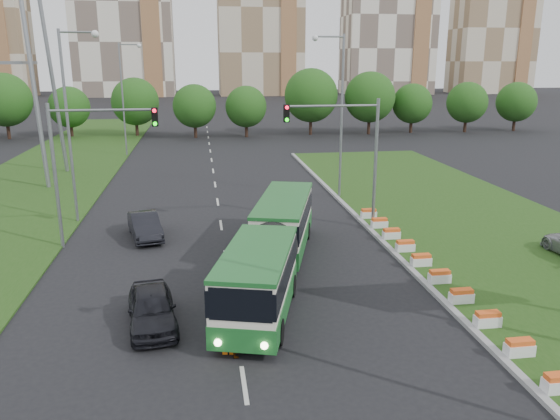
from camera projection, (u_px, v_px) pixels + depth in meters
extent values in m
plane|color=black|center=(301.00, 301.00, 23.82)|extent=(360.00, 360.00, 0.00)
cube|color=#214614|center=(487.00, 232.00, 33.26)|extent=(14.00, 60.00, 0.15)
cube|color=gray|center=(377.00, 237.00, 32.28)|extent=(0.30, 60.00, 0.18)
cube|color=#214614|center=(33.00, 187.00, 45.15)|extent=(12.00, 110.00, 0.10)
cylinder|color=gray|center=(375.00, 165.00, 33.20)|extent=(0.20, 0.20, 8.00)
cylinder|color=gray|center=(333.00, 106.00, 31.87)|extent=(5.50, 0.14, 0.14)
cube|color=black|center=(286.00, 113.00, 31.59)|extent=(0.32, 0.32, 1.00)
cylinder|color=gray|center=(55.00, 178.00, 29.67)|extent=(0.20, 0.20, 8.00)
cylinder|color=gray|center=(102.00, 110.00, 29.11)|extent=(5.50, 0.14, 0.14)
cube|color=black|center=(155.00, 117.00, 29.60)|extent=(0.32, 0.32, 1.00)
cube|color=white|center=(122.00, 4.00, 156.59)|extent=(28.00, 15.00, 52.00)
cube|color=beige|center=(260.00, 9.00, 162.46)|extent=(25.00, 15.00, 50.00)
cube|color=white|center=(389.00, 16.00, 168.45)|extent=(27.00, 15.00, 47.00)
cube|color=beige|center=(493.00, 29.00, 174.28)|extent=(24.00, 14.00, 40.00)
cube|color=silver|center=(284.00, 281.00, 21.70)|extent=(2.40, 6.61, 2.59)
cube|color=silver|center=(261.00, 221.00, 29.79)|extent=(2.40, 8.05, 2.59)
cylinder|color=black|center=(271.00, 250.00, 25.42)|extent=(2.40, 1.20, 2.40)
cube|color=#1B5E25|center=(284.00, 301.00, 21.93)|extent=(2.47, 6.66, 0.91)
cube|color=#1B5E25|center=(261.00, 236.00, 30.02)|extent=(2.47, 8.10, 0.91)
cube|color=black|center=(284.00, 271.00, 21.59)|extent=(2.47, 6.66, 1.01)
cube|color=black|center=(260.00, 214.00, 29.68)|extent=(2.47, 8.10, 1.01)
imported|color=black|center=(152.00, 308.00, 21.42)|extent=(2.39, 4.69, 1.53)
imported|color=black|center=(145.00, 226.00, 32.19)|extent=(2.54, 4.71, 1.47)
imported|color=gray|center=(235.00, 333.00, 19.20)|extent=(0.52, 0.70, 1.74)
cube|color=orange|center=(228.00, 344.00, 19.56)|extent=(0.39, 0.33, 0.66)
cylinder|color=black|center=(229.00, 353.00, 19.47)|extent=(0.04, 0.15, 0.15)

